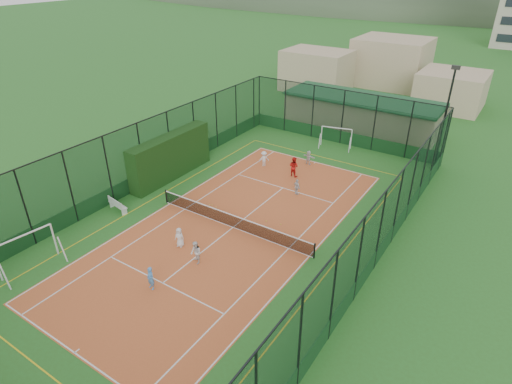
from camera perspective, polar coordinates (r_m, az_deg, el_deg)
ground at (r=27.66m, az=-3.09°, el=-4.75°), size 300.00×300.00×0.00m
court_slab at (r=27.66m, az=-3.09°, el=-4.75°), size 11.17×23.97×0.01m
tennis_net at (r=27.37m, az=-3.11°, el=-3.83°), size 11.67×0.12×1.06m
perimeter_fence at (r=26.36m, az=-3.23°, el=-0.23°), size 18.12×34.12×5.00m
floodlight_ne at (r=37.11m, az=23.84°, el=8.91°), size 0.60×0.26×8.25m
clubhouse at (r=44.86m, az=13.89°, el=10.27°), size 15.20×7.20×3.15m
distant_hills at (r=169.65m, az=30.51°, el=20.15°), size 200.00×60.00×24.00m
hedge_left at (r=33.86m, az=-11.30°, el=4.67°), size 1.18×7.86×3.44m
white_bench at (r=30.63m, az=-17.96°, el=-1.58°), size 1.81×0.77×0.99m
futsal_goal_near at (r=26.96m, az=-28.23°, el=-7.01°), size 3.33×1.39×2.08m
futsal_goal_far at (r=39.75m, az=10.63°, el=7.17°), size 2.91×1.45×1.81m
child_near_left at (r=26.01m, az=-10.16°, el=-5.96°), size 0.67×0.50×1.26m
child_near_mid at (r=23.28m, az=-13.88°, el=-11.10°), size 0.54×0.40×1.34m
child_near_right at (r=24.51m, az=-8.03°, el=-8.02°), size 0.85×0.79×1.40m
child_far_left at (r=35.39m, az=1.06°, el=4.46°), size 0.94×0.93×1.30m
child_far_right at (r=31.20m, az=5.47°, el=0.67°), size 0.77×0.59×1.22m
child_far_back at (r=36.01m, az=7.02°, el=4.60°), size 1.14×0.46×1.20m
coach at (r=33.79m, az=5.04°, el=3.40°), size 0.85×0.70×1.61m
tennis_balls at (r=29.34m, az=-3.42°, el=-2.51°), size 5.86×0.85×0.07m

